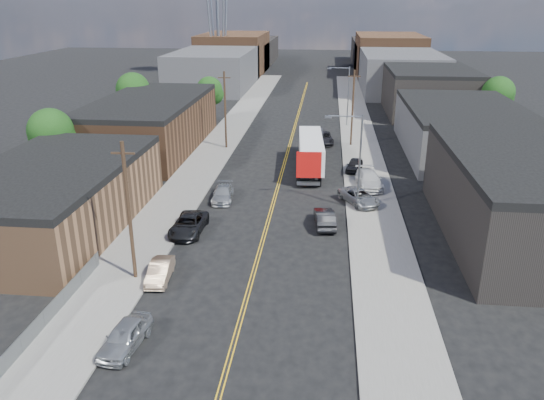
% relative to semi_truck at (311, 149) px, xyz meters
% --- Properties ---
extents(ground, '(260.00, 260.00, 0.00)m').
position_rel_semi_truck_xyz_m(ground, '(-3.21, 22.29, -2.24)').
color(ground, black).
rests_on(ground, ground).
extents(centerline, '(0.32, 120.00, 0.01)m').
position_rel_semi_truck_xyz_m(centerline, '(-3.21, 7.29, -2.24)').
color(centerline, gold).
rests_on(centerline, ground).
extents(sidewalk_left, '(5.00, 140.00, 0.15)m').
position_rel_semi_truck_xyz_m(sidewalk_left, '(-12.71, 7.29, -2.17)').
color(sidewalk_left, slate).
rests_on(sidewalk_left, ground).
extents(sidewalk_right, '(5.00, 140.00, 0.15)m').
position_rel_semi_truck_xyz_m(sidewalk_right, '(6.29, 7.29, -2.17)').
color(sidewalk_right, slate).
rests_on(sidewalk_right, ground).
extents(warehouse_tan, '(12.00, 22.00, 5.60)m').
position_rel_semi_truck_xyz_m(warehouse_tan, '(-21.21, -19.71, 0.56)').
color(warehouse_tan, brown).
rests_on(warehouse_tan, ground).
extents(warehouse_brown, '(12.00, 26.00, 6.60)m').
position_rel_semi_truck_xyz_m(warehouse_brown, '(-21.21, 6.29, 1.06)').
color(warehouse_brown, '#513320').
rests_on(warehouse_brown, ground).
extents(industrial_right_a, '(14.00, 22.00, 7.10)m').
position_rel_semi_truck_xyz_m(industrial_right_a, '(18.77, -17.71, 1.31)').
color(industrial_right_a, black).
rests_on(industrial_right_a, ground).
extents(industrial_right_b, '(14.00, 24.00, 6.10)m').
position_rel_semi_truck_xyz_m(industrial_right_b, '(18.79, 8.29, 0.81)').
color(industrial_right_b, '#343437').
rests_on(industrial_right_b, ground).
extents(industrial_right_c, '(14.00, 22.00, 7.60)m').
position_rel_semi_truck_xyz_m(industrial_right_c, '(18.79, 34.29, 1.56)').
color(industrial_right_c, black).
rests_on(industrial_right_c, ground).
extents(skyline_left_a, '(16.00, 30.00, 8.00)m').
position_rel_semi_truck_xyz_m(skyline_left_a, '(-23.21, 57.29, 1.76)').
color(skyline_left_a, '#343437').
rests_on(skyline_left_a, ground).
extents(skyline_right_a, '(16.00, 30.00, 8.00)m').
position_rel_semi_truck_xyz_m(skyline_right_a, '(16.79, 57.29, 1.76)').
color(skyline_right_a, '#343437').
rests_on(skyline_right_a, ground).
extents(skyline_left_b, '(16.00, 26.00, 10.00)m').
position_rel_semi_truck_xyz_m(skyline_left_b, '(-23.21, 82.29, 2.76)').
color(skyline_left_b, '#513320').
rests_on(skyline_left_b, ground).
extents(skyline_right_b, '(16.00, 26.00, 10.00)m').
position_rel_semi_truck_xyz_m(skyline_right_b, '(16.79, 82.29, 2.76)').
color(skyline_right_b, '#513320').
rests_on(skyline_right_b, ground).
extents(skyline_left_c, '(16.00, 40.00, 7.00)m').
position_rel_semi_truck_xyz_m(skyline_left_c, '(-23.21, 102.29, 1.26)').
color(skyline_left_c, black).
rests_on(skyline_left_c, ground).
extents(skyline_right_c, '(16.00, 40.00, 7.00)m').
position_rel_semi_truck_xyz_m(skyline_right_c, '(16.79, 102.29, 1.26)').
color(skyline_right_c, black).
rests_on(skyline_right_c, ground).
extents(streetlight_near, '(3.39, 0.25, 9.00)m').
position_rel_semi_truck_xyz_m(streetlight_near, '(4.39, -12.71, 3.09)').
color(streetlight_near, gray).
rests_on(streetlight_near, ground).
extents(streetlight_far, '(3.39, 0.25, 9.00)m').
position_rel_semi_truck_xyz_m(streetlight_far, '(4.39, 22.29, 3.09)').
color(streetlight_far, gray).
rests_on(streetlight_far, ground).
extents(utility_pole_left_near, '(1.60, 0.26, 10.00)m').
position_rel_semi_truck_xyz_m(utility_pole_left_near, '(-11.41, -27.71, 2.90)').
color(utility_pole_left_near, black).
rests_on(utility_pole_left_near, ground).
extents(utility_pole_left_far, '(1.60, 0.26, 10.00)m').
position_rel_semi_truck_xyz_m(utility_pole_left_far, '(-11.41, 7.29, 2.90)').
color(utility_pole_left_far, black).
rests_on(utility_pole_left_far, ground).
extents(utility_pole_right, '(1.60, 0.26, 10.00)m').
position_rel_semi_truck_xyz_m(utility_pole_right, '(4.99, 10.29, 2.90)').
color(utility_pole_right, black).
rests_on(utility_pole_right, ground).
extents(chainlink_fence, '(0.05, 16.00, 1.22)m').
position_rel_semi_truck_xyz_m(chainlink_fence, '(-14.71, -34.21, -1.58)').
color(chainlink_fence, slate).
rests_on(chainlink_fence, ground).
extents(tree_left_near, '(4.85, 4.76, 7.91)m').
position_rel_semi_truck_xyz_m(tree_left_near, '(-27.15, -7.71, 2.94)').
color(tree_left_near, black).
rests_on(tree_left_near, ground).
extents(tree_left_mid, '(5.10, 5.04, 8.37)m').
position_rel_semi_truck_xyz_m(tree_left_mid, '(-27.15, 17.29, 3.24)').
color(tree_left_mid, black).
rests_on(tree_left_mid, ground).
extents(tree_left_far, '(4.35, 4.20, 6.97)m').
position_rel_semi_truck_xyz_m(tree_left_far, '(-17.15, 24.29, 2.33)').
color(tree_left_far, black).
rests_on(tree_left_far, ground).
extents(tree_right_far, '(4.85, 4.76, 7.91)m').
position_rel_semi_truck_xyz_m(tree_right_far, '(26.85, 22.29, 2.94)').
color(tree_right_far, black).
rests_on(tree_right_far, ground).
extents(semi_truck, '(3.31, 15.17, 3.93)m').
position_rel_semi_truck_xyz_m(semi_truck, '(0.00, 0.00, 0.00)').
color(semi_truck, silver).
rests_on(semi_truck, ground).
extents(car_left_a, '(2.30, 4.56, 1.49)m').
position_rel_semi_truck_xyz_m(car_left_a, '(-9.23, -35.46, -1.49)').
color(car_left_a, '#A8ABAD').
rests_on(car_left_a, ground).
extents(car_left_b, '(1.73, 4.13, 1.33)m').
position_rel_semi_truck_xyz_m(car_left_b, '(-9.61, -27.70, -1.58)').
color(car_left_b, '#9C8066').
rests_on(car_left_b, ground).
extents(car_left_c, '(2.58, 5.42, 1.49)m').
position_rel_semi_truck_xyz_m(car_left_c, '(-9.61, -19.62, -1.49)').
color(car_left_c, black).
rests_on(car_left_c, ground).
extents(car_left_d, '(2.27, 4.81, 1.35)m').
position_rel_semi_truck_xyz_m(car_left_d, '(-8.21, -11.71, -1.56)').
color(car_left_d, '#9CA0A1').
rests_on(car_left_d, ground).
extents(car_right_oncoming, '(2.10, 4.74, 1.51)m').
position_rel_semi_truck_xyz_m(car_right_oncoming, '(1.79, -17.06, -1.48)').
color(car_right_oncoming, black).
rests_on(car_right_oncoming, ground).
extents(car_right_lot_a, '(4.36, 5.42, 1.37)m').
position_rel_semi_truck_xyz_m(car_right_lot_a, '(4.99, -11.62, -1.40)').
color(car_right_lot_a, gray).
rests_on(car_right_lot_a, sidewalk_right).
extents(car_right_lot_b, '(2.98, 5.82, 1.62)m').
position_rel_semi_truck_xyz_m(car_right_lot_b, '(6.26, -6.76, -1.28)').
color(car_right_lot_b, silver).
rests_on(car_right_lot_b, sidewalk_right).
extents(car_right_lot_c, '(2.34, 4.21, 1.36)m').
position_rel_semi_truck_xyz_m(car_right_lot_c, '(4.99, -1.32, -1.41)').
color(car_right_lot_c, black).
rests_on(car_right_lot_c, sidewalk_right).
extents(car_ahead_truck, '(3.20, 5.78, 1.53)m').
position_rel_semi_truck_xyz_m(car_ahead_truck, '(1.21, 11.17, -1.47)').
color(car_ahead_truck, black).
rests_on(car_ahead_truck, ground).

